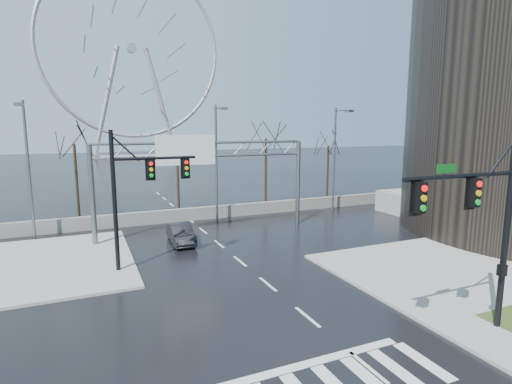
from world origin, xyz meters
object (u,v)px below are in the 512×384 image
ferris_wheel (132,56)px  car (181,234)px  sign_gantry (201,167)px  signal_mast_far (135,187)px  signal_mast_near (485,215)px

ferris_wheel → car: ferris_wheel is taller
sign_gantry → signal_mast_far: bearing=-132.5°
signal_mast_near → car: bearing=113.4°
ferris_wheel → car: (-7.39, -81.65, -25.45)m
signal_mast_near → sign_gantry: size_ratio=0.49×
sign_gantry → ferris_wheel: bearing=86.2°
signal_mast_near → sign_gantry: 19.79m
signal_mast_far → signal_mast_near: bearing=-49.7°
signal_mast_near → signal_mast_far: same height
signal_mast_far → ferris_wheel: (10.87, 86.04, 21.30)m
signal_mast_far → ferris_wheel: 89.30m
sign_gantry → ferris_wheel: ferris_wheel is taller
signal_mast_near → sign_gantry: (-5.52, 19.00, 0.31)m
sign_gantry → car: 5.18m
signal_mast_near → ferris_wheel: (-0.14, 99.04, 21.26)m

